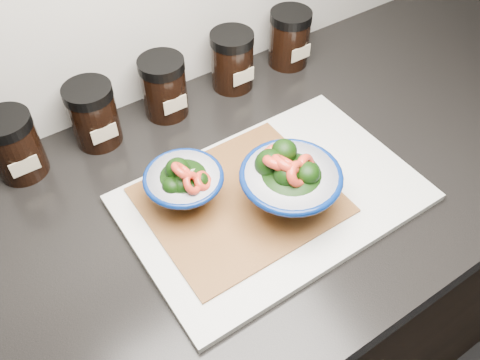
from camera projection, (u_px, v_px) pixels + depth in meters
cabinet at (211, 344)px, 1.13m from camera, size 3.43×0.58×0.86m
countertop at (199, 222)px, 0.80m from camera, size 3.50×0.60×0.04m
cutting_board at (273, 198)px, 0.80m from camera, size 0.45×0.30×0.01m
bamboo_mat at (240, 200)px, 0.78m from camera, size 0.28×0.24×0.00m
bowl_left at (184, 184)px, 0.75m from camera, size 0.12×0.12×0.10m
bowl_right at (289, 182)px, 0.74m from camera, size 0.15×0.15×0.11m
spice_jar_b at (14, 146)px, 0.80m from camera, size 0.08×0.08×0.11m
spice_jar_c at (93, 115)px, 0.85m from camera, size 0.08×0.08×0.11m
spice_jar_d at (164, 87)px, 0.90m from camera, size 0.08×0.08×0.11m
spice_jar_e at (232, 60)px, 0.96m from camera, size 0.08×0.08×0.11m
spice_jar_f at (289, 38)px, 1.01m from camera, size 0.08×0.08×0.11m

